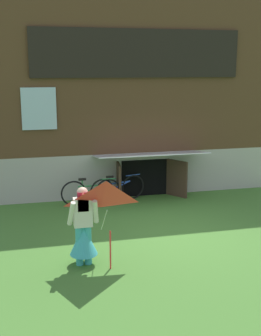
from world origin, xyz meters
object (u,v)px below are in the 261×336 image
at_px(bicycle_green, 91,192).
at_px(bicycle_blue, 118,189).
at_px(kite, 106,207).
at_px(person, 83,233).

bearing_deg(bicycle_green, bicycle_blue, 9.30).
bearing_deg(kite, person, 120.31).
bearing_deg(bicycle_green, kite, -94.93).
height_order(kite, bicycle_blue, kite).
bearing_deg(person, bicycle_blue, 75.71).
distance_m(kite, bicycle_green, 4.34).
bearing_deg(bicycle_blue, bicycle_green, 174.90).
bearing_deg(bicycle_blue, person, -125.48).
bearing_deg(kite, bicycle_green, 85.12).
xyz_separation_m(bicycle_blue, bicycle_green, (-0.75, -0.12, -0.00)).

